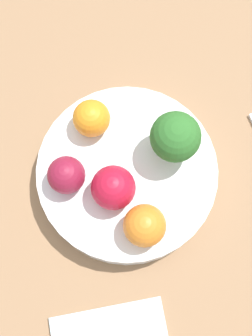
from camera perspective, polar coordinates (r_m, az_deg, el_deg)
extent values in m
plane|color=gray|center=(0.63, 0.00, -1.69)|extent=(6.00, 6.00, 0.00)
cube|color=#936D4C|center=(0.62, 0.00, -1.47)|extent=(1.20, 1.20, 0.02)
cylinder|color=white|center=(0.59, 0.00, -0.77)|extent=(0.22, 0.22, 0.04)
cylinder|color=#99C17A|center=(0.57, 5.59, 2.71)|extent=(0.02, 0.02, 0.02)
sphere|color=#2D6B28|center=(0.54, 5.91, 3.81)|extent=(0.06, 0.06, 0.06)
sphere|color=maroon|center=(0.55, -7.42, -0.87)|extent=(0.05, 0.05, 0.05)
sphere|color=#B7142D|center=(0.54, -1.70, -2.43)|extent=(0.05, 0.05, 0.05)
sphere|color=orange|center=(0.57, -4.35, 6.06)|extent=(0.05, 0.05, 0.05)
sphere|color=orange|center=(0.54, 2.15, -7.03)|extent=(0.05, 0.05, 0.05)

